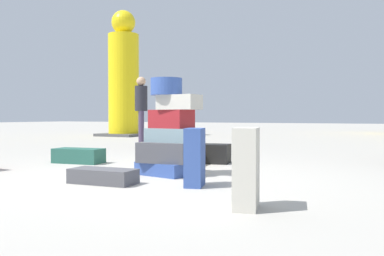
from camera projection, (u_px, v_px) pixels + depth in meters
The scene contains 10 objects.
ground_plane at pixel (149, 176), 5.12m from camera, with size 80.00×80.00×0.00m, color #ADA89E.
suitcase_tower at pixel (169, 133), 5.23m from camera, with size 0.82×0.57×1.24m.
suitcase_black_white_trunk at pixel (208, 153), 6.58m from camera, with size 0.68×0.38×0.30m, color black.
suitcase_teal_behind_tower at pixel (79, 156), 6.56m from camera, with size 0.79×0.36×0.23m, color #26594C.
suitcase_tan_right_side at pixel (174, 155), 6.36m from camera, with size 0.74×0.43×0.30m, color #B28C33.
suitcase_navy_foreground_near at pixel (195, 157), 4.39m from camera, with size 0.18×0.34×0.62m, color #334F99.
suitcase_charcoal_upright_blue at pixel (103, 176), 4.57m from camera, with size 0.75×0.33×0.16m, color #4C4C51.
suitcase_cream_foreground_far at pixel (246, 168), 3.32m from camera, with size 0.19×0.34×0.66m, color beige.
person_bearded_onlooker at pixel (141, 105), 9.81m from camera, with size 0.30×0.30×1.69m.
yellow_dummy_statue at pixel (124, 80), 15.49m from camera, with size 1.61×1.61×4.73m.
Camera 1 is at (2.76, -4.33, 0.75)m, focal length 38.40 mm.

